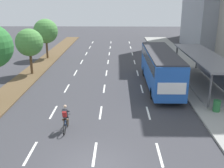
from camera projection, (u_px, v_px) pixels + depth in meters
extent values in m
plane|color=#38383D|center=(93.00, 167.00, 13.37)|extent=(140.00, 140.00, 0.00)
cube|color=brown|center=(39.00, 67.00, 32.54)|extent=(2.60, 52.00, 0.12)
cube|color=gray|center=(184.00, 68.00, 32.22)|extent=(4.50, 52.00, 0.15)
cube|color=white|center=(31.00, 153.00, 14.55)|extent=(0.14, 2.36, 0.01)
cube|color=white|center=(53.00, 112.00, 19.78)|extent=(0.14, 2.36, 0.01)
cube|color=white|center=(67.00, 88.00, 25.02)|extent=(0.14, 2.36, 0.01)
cube|color=white|center=(76.00, 73.00, 30.25)|extent=(0.14, 2.36, 0.01)
cube|color=white|center=(82.00, 62.00, 35.48)|extent=(0.14, 2.36, 0.01)
cube|color=white|center=(86.00, 54.00, 40.71)|extent=(0.14, 2.36, 0.01)
cube|color=white|center=(90.00, 47.00, 45.95)|extent=(0.14, 2.36, 0.01)
cube|color=white|center=(93.00, 42.00, 51.18)|extent=(0.14, 2.36, 0.01)
cube|color=white|center=(95.00, 154.00, 14.49)|extent=(0.14, 2.36, 0.01)
cube|color=white|center=(101.00, 112.00, 19.72)|extent=(0.14, 2.36, 0.01)
cube|color=white|center=(104.00, 89.00, 24.95)|extent=(0.14, 2.36, 0.01)
cube|color=white|center=(106.00, 73.00, 30.19)|extent=(0.14, 2.36, 0.01)
cube|color=white|center=(108.00, 62.00, 35.42)|extent=(0.14, 2.36, 0.01)
cube|color=white|center=(109.00, 54.00, 40.65)|extent=(0.14, 2.36, 0.01)
cube|color=white|center=(110.00, 47.00, 45.88)|extent=(0.14, 2.36, 0.01)
cube|color=white|center=(111.00, 42.00, 51.12)|extent=(0.14, 2.36, 0.01)
cube|color=white|center=(159.00, 154.00, 14.42)|extent=(0.14, 2.36, 0.01)
cube|color=white|center=(148.00, 113.00, 19.66)|extent=(0.14, 2.36, 0.01)
cube|color=white|center=(142.00, 89.00, 24.89)|extent=(0.14, 2.36, 0.01)
cube|color=white|center=(138.00, 73.00, 30.12)|extent=(0.14, 2.36, 0.01)
cube|color=white|center=(135.00, 62.00, 35.35)|extent=(0.14, 2.36, 0.01)
cube|color=white|center=(132.00, 54.00, 40.59)|extent=(0.14, 2.36, 0.01)
cube|color=white|center=(131.00, 47.00, 45.82)|extent=(0.14, 2.36, 0.01)
cube|color=white|center=(129.00, 42.00, 51.05)|extent=(0.14, 2.36, 0.01)
cube|color=gray|center=(201.00, 84.00, 25.73)|extent=(2.60, 12.29, 0.10)
cylinder|color=#56565B|center=(210.00, 90.00, 19.73)|extent=(0.16, 0.16, 2.60)
cylinder|color=#56565B|center=(177.00, 57.00, 30.95)|extent=(0.16, 0.16, 2.60)
cylinder|color=#56565B|center=(197.00, 57.00, 30.91)|extent=(0.16, 0.16, 2.60)
cube|color=gray|center=(215.00, 70.00, 25.30)|extent=(0.10, 11.67, 2.34)
cube|color=slate|center=(204.00, 56.00, 24.90)|extent=(2.90, 12.69, 0.16)
cube|color=#2356B2|center=(160.00, 67.00, 25.10)|extent=(2.50, 11.20, 2.80)
cube|color=#2D3D4C|center=(161.00, 58.00, 24.84)|extent=(2.54, 10.30, 0.90)
cube|color=#333338|center=(161.00, 52.00, 24.65)|extent=(2.45, 10.98, 0.12)
cube|color=#2D3D4C|center=(153.00, 52.00, 30.34)|extent=(2.25, 0.06, 1.54)
cube|color=white|center=(172.00, 89.00, 19.81)|extent=(2.12, 0.04, 0.90)
cylinder|color=black|center=(144.00, 72.00, 28.84)|extent=(0.30, 1.00, 1.00)
cylinder|color=black|center=(165.00, 72.00, 28.80)|extent=(0.30, 1.00, 1.00)
cylinder|color=black|center=(153.00, 93.00, 22.23)|extent=(0.30, 1.00, 1.00)
cylinder|color=black|center=(179.00, 93.00, 22.19)|extent=(0.30, 1.00, 1.00)
torus|color=black|center=(67.00, 122.00, 17.46)|extent=(0.06, 0.72, 0.72)
torus|color=black|center=(64.00, 129.00, 16.41)|extent=(0.06, 0.72, 0.72)
cylinder|color=#234C99|center=(66.00, 121.00, 16.85)|extent=(0.05, 0.94, 0.05)
cylinder|color=#234C99|center=(65.00, 125.00, 16.81)|extent=(0.05, 0.57, 0.42)
cylinder|color=#234C99|center=(65.00, 122.00, 16.65)|extent=(0.04, 0.04, 0.40)
cube|color=black|center=(65.00, 119.00, 16.59)|extent=(0.12, 0.24, 0.06)
cylinder|color=black|center=(67.00, 114.00, 17.24)|extent=(0.46, 0.04, 0.04)
cube|color=black|center=(65.00, 113.00, 16.66)|extent=(0.30, 0.36, 0.59)
cube|color=#A82323|center=(65.00, 114.00, 16.50)|extent=(0.26, 0.26, 0.42)
sphere|color=beige|center=(65.00, 106.00, 16.65)|extent=(0.20, 0.20, 0.20)
cylinder|color=brown|center=(63.00, 119.00, 16.76)|extent=(0.12, 0.42, 0.25)
cylinder|color=brown|center=(64.00, 122.00, 17.00)|extent=(0.10, 0.17, 0.41)
cylinder|color=brown|center=(67.00, 119.00, 16.75)|extent=(0.12, 0.42, 0.25)
cylinder|color=brown|center=(68.00, 122.00, 16.99)|extent=(0.10, 0.17, 0.41)
cylinder|color=black|center=(63.00, 111.00, 16.86)|extent=(0.09, 0.47, 0.28)
cylinder|color=black|center=(68.00, 111.00, 16.85)|extent=(0.09, 0.47, 0.28)
cylinder|color=brown|center=(31.00, 63.00, 29.16)|extent=(0.28, 0.28, 2.33)
sphere|color=#4C8E42|center=(29.00, 42.00, 28.47)|extent=(2.93, 2.93, 2.93)
cylinder|color=brown|center=(47.00, 49.00, 36.85)|extent=(0.28, 0.28, 2.46)
sphere|color=#4C8E42|center=(46.00, 31.00, 36.10)|extent=(3.26, 3.26, 3.26)
cylinder|color=#286B38|center=(217.00, 106.00, 19.44)|extent=(0.52, 0.52, 0.85)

